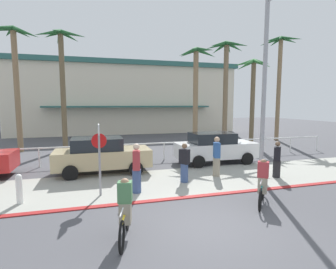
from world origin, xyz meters
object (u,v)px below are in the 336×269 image
object	(u,v)px
pedestrian_2	(217,158)
stop_sign_bike_lane	(99,149)
palm_tree_3	(196,76)
car_white_2	(215,147)
cyclist_yellow_1	(125,210)
pedestrian_1	(137,170)
pedestrian_3	(184,165)
car_tan_1	(102,155)
palm_tree_5	(253,81)
pedestrian_0	(277,161)
palm_tree_6	(280,64)
palm_tree_1	(14,62)
streetlight_curb	(268,79)
cyclist_teal_0	(263,183)
palm_tree_2	(62,62)
bollard_2	(19,189)
palm_tree_4	(226,69)

from	to	relation	value
pedestrian_2	stop_sign_bike_lane	bearing A→B (deg)	-167.07
palm_tree_3	car_white_2	size ratio (longest dim) A/B	1.65
cyclist_yellow_1	pedestrian_1	xyz separation A→B (m)	(0.80, 3.14, 0.17)
pedestrian_1	pedestrian_3	world-z (taller)	pedestrian_1
car_tan_1	cyclist_yellow_1	world-z (taller)	car_tan_1
cyclist_yellow_1	pedestrian_3	bearing A→B (deg)	53.26
cyclist_yellow_1	pedestrian_1	bearing A→B (deg)	75.74
palm_tree_3	palm_tree_5	world-z (taller)	palm_tree_3
pedestrian_2	car_white_2	bearing A→B (deg)	65.34
palm_tree_5	pedestrian_0	world-z (taller)	palm_tree_5
stop_sign_bike_lane	palm_tree_6	xyz separation A→B (m)	(15.73, 10.57, 5.07)
pedestrian_3	pedestrian_2	bearing A→B (deg)	15.28
pedestrian_2	pedestrian_3	world-z (taller)	pedestrian_2
palm_tree_1	palm_tree_6	size ratio (longest dim) A/B	0.91
streetlight_curb	palm_tree_3	bearing A→B (deg)	88.62
streetlight_curb	cyclist_teal_0	xyz separation A→B (m)	(-1.69, -2.22, -3.58)
streetlight_curb	cyclist_yellow_1	world-z (taller)	streetlight_curb
palm_tree_1	palm_tree_2	size ratio (longest dim) A/B	1.00
palm_tree_1	car_white_2	distance (m)	14.16
palm_tree_3	car_white_2	xyz separation A→B (m)	(-0.68, -4.62, -4.39)
car_tan_1	bollard_2	bearing A→B (deg)	-129.74
palm_tree_5	pedestrian_0	xyz separation A→B (m)	(-4.72, -9.16, -4.37)
car_tan_1	palm_tree_2	bearing A→B (deg)	106.88
car_tan_1	pedestrian_3	size ratio (longest dim) A/B	2.67
stop_sign_bike_lane	palm_tree_4	world-z (taller)	palm_tree_4
car_tan_1	streetlight_curb	bearing A→B (deg)	-25.93
cyclist_yellow_1	pedestrian_2	world-z (taller)	pedestrian_2
palm_tree_6	pedestrian_1	world-z (taller)	palm_tree_6
cyclist_yellow_1	palm_tree_4	bearing A→B (deg)	52.83
palm_tree_3	car_tan_1	world-z (taller)	palm_tree_3
cyclist_teal_0	car_white_2	bearing A→B (deg)	78.54
streetlight_curb	car_tan_1	distance (m)	8.09
pedestrian_0	pedestrian_1	bearing A→B (deg)	-177.21
stop_sign_bike_lane	bollard_2	size ratio (longest dim) A/B	2.56
palm_tree_2	bollard_2	bearing A→B (deg)	-92.44
streetlight_curb	cyclist_yellow_1	bearing A→B (deg)	-152.91
streetlight_curb	car_tan_1	xyz separation A→B (m)	(-6.60, 3.21, -3.41)
palm_tree_3	palm_tree_5	distance (m)	5.44
palm_tree_1	car_tan_1	world-z (taller)	palm_tree_1
bollard_2	pedestrian_1	xyz separation A→B (m)	(3.85, 0.01, 0.35)
bollard_2	car_tan_1	world-z (taller)	car_tan_1
palm_tree_4	palm_tree_6	size ratio (longest dim) A/B	0.87
bollard_2	pedestrian_1	bearing A→B (deg)	0.09
pedestrian_0	streetlight_curb	bearing A→B (deg)	-163.99
palm_tree_6	car_tan_1	xyz separation A→B (m)	(-15.56, -7.35, -5.88)
palm_tree_1	car_tan_1	xyz separation A→B (m)	(5.21, -7.29, -5.15)
palm_tree_5	pedestrian_0	distance (m)	11.20
stop_sign_bike_lane	palm_tree_2	bearing A→B (deg)	101.10
palm_tree_5	car_tan_1	world-z (taller)	palm_tree_5
stop_sign_bike_lane	pedestrian_1	world-z (taller)	stop_sign_bike_lane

